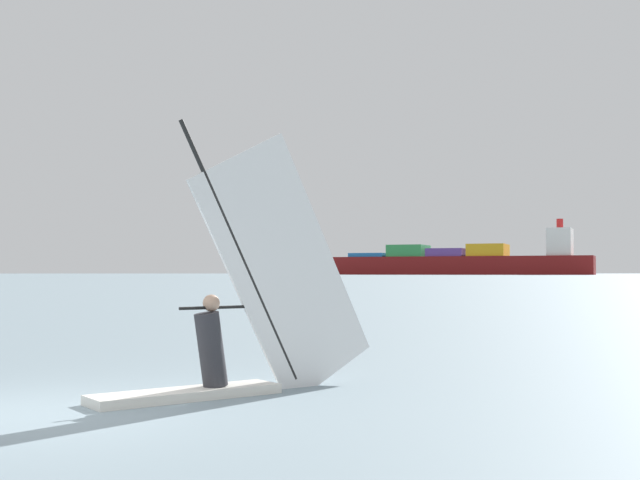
{
  "coord_description": "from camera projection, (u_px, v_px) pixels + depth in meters",
  "views": [
    {
      "loc": [
        3.51,
        -8.91,
        1.58
      ],
      "look_at": [
        2.24,
        20.68,
        2.75
      ],
      "focal_mm": 45.72,
      "sensor_mm": 36.0,
      "label": 1
    }
  ],
  "objects": [
    {
      "name": "ground_plane",
      "position": [
        38.0,
        415.0,
        8.99
      ],
      "size": [
        4000.0,
        4000.0,
        0.0
      ],
      "primitive_type": "plane",
      "color": "gray"
    },
    {
      "name": "distant_headland",
      "position": [
        450.0,
        267.0,
        1321.82
      ],
      "size": [
        1399.18,
        680.37,
        21.21
      ],
      "primitive_type": "cube",
      "rotation": [
        0.0,
        0.0,
        0.26
      ],
      "color": "#60665B",
      "rests_on": "ground_plane"
    },
    {
      "name": "cargo_ship",
      "position": [
        462.0,
        261.0,
        525.34
      ],
      "size": [
        169.24,
        83.04,
        34.67
      ],
      "rotation": [
        0.0,
        0.0,
        2.81
      ],
      "color": "maroon",
      "rests_on": "ground_plane"
    },
    {
      "name": "windsurfer",
      "position": [
        240.0,
        321.0,
        10.64
      ],
      "size": [
        3.47,
        2.89,
        3.76
      ],
      "rotation": [
        0.0,
        0.0,
        3.82
      ],
      "color": "white",
      "rests_on": "ground_plane"
    }
  ]
}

